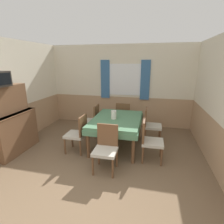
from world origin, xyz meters
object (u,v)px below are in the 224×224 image
object	(u,v)px
chair_right_far	(150,124)
chair_left_far	(92,119)
sideboard	(12,125)
dining_table	(117,122)
chair_left_near	(78,133)
vase	(114,115)
chair_head_near	(106,147)
chair_right_near	(150,139)
chair_head_window	(123,116)

from	to	relation	value
chair_right_far	chair_left_far	distance (m)	1.63
chair_right_far	sideboard	distance (m)	3.39
dining_table	sideboard	xyz separation A→B (m)	(-2.30, -0.82, 0.03)
dining_table	chair_left_near	bearing A→B (deg)	-148.65
chair_right_far	vase	size ratio (longest dim) A/B	4.43
dining_table	chair_head_near	size ratio (longest dim) A/B	1.79
dining_table	chair_left_near	size ratio (longest dim) A/B	1.79
chair_right_near	sideboard	bearing A→B (deg)	-84.03
sideboard	vase	xyz separation A→B (m)	(2.24, 0.76, 0.17)
chair_right_far	chair_left_near	bearing A→B (deg)	-58.65
chair_right_far	vase	distance (m)	1.10
chair_head_window	sideboard	xyz separation A→B (m)	(-2.30, -1.85, 0.19)
dining_table	chair_left_far	distance (m)	0.96
chair_head_window	vase	size ratio (longest dim) A/B	4.43
chair_right_near	chair_right_far	distance (m)	0.99
chair_left_near	sideboard	xyz separation A→B (m)	(-1.49, -0.33, 0.19)
chair_head_window	chair_left_near	distance (m)	1.73
chair_right_near	chair_right_far	world-z (taller)	same
chair_right_near	vase	bearing A→B (deg)	-116.29
chair_head_near	chair_right_near	xyz separation A→B (m)	(0.81, 0.54, 0.00)
vase	sideboard	bearing A→B (deg)	-161.31
dining_table	chair_head_window	bearing A→B (deg)	90.00
chair_head_window	chair_left_far	bearing A→B (deg)	-146.63
dining_table	chair_left_far	world-z (taller)	chair_left_far
chair_left_far	chair_right_far	bearing A→B (deg)	-90.00
chair_left_far	sideboard	size ratio (longest dim) A/B	0.58
sideboard	vase	world-z (taller)	sideboard
dining_table	chair_right_near	world-z (taller)	chair_right_near
dining_table	sideboard	size ratio (longest dim) A/B	1.03
dining_table	chair_head_window	world-z (taller)	chair_head_window
chair_right_far	chair_left_near	xyz separation A→B (m)	(-1.63, -0.99, 0.00)
chair_head_near	chair_left_near	distance (m)	0.97
dining_table	chair_right_far	distance (m)	0.96
chair_right_near	chair_head_window	xyz separation A→B (m)	(-0.81, 1.53, 0.00)
chair_head_near	chair_left_far	bearing A→B (deg)	-61.95
chair_right_near	chair_left_near	size ratio (longest dim) A/B	1.00
dining_table	chair_head_near	bearing A→B (deg)	-90.00
vase	chair_left_near	bearing A→B (deg)	-150.04
dining_table	sideboard	bearing A→B (deg)	-160.39
dining_table	chair_head_window	xyz separation A→B (m)	(-0.00, 1.03, -0.15)
chair_head_near	dining_table	bearing A→B (deg)	-90.00
chair_right_near	vase	world-z (taller)	vase
chair_right_far	vase	world-z (taller)	vase
chair_right_near	dining_table	bearing A→B (deg)	-121.35
chair_right_far	chair_left_far	world-z (taller)	same
chair_right_far	chair_head_window	distance (m)	0.97
sideboard	chair_left_near	bearing A→B (deg)	12.33
sideboard	chair_right_far	bearing A→B (deg)	22.89
chair_head_near	sideboard	xyz separation A→B (m)	(-2.30, 0.21, 0.19)
dining_table	vase	world-z (taller)	vase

